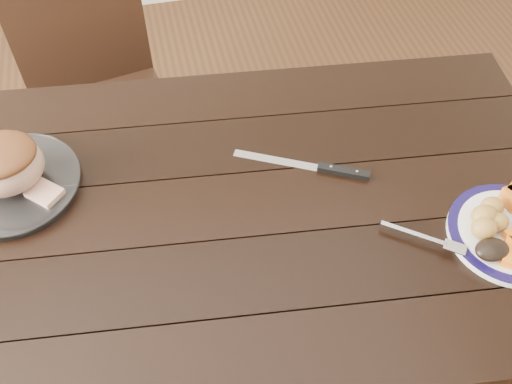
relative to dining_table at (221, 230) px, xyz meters
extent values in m
plane|color=#472B16|center=(0.00, 0.00, -0.66)|extent=(4.00, 4.00, 0.00)
cube|color=black|center=(0.00, 0.00, 0.07)|extent=(1.69, 1.07, 0.04)
cube|color=black|center=(0.76, 0.29, -0.30)|extent=(0.07, 0.07, 0.71)
cube|color=black|center=(-0.26, 0.65, -0.21)|extent=(0.49, 0.49, 0.04)
cube|color=black|center=(-0.29, 0.85, 0.04)|extent=(0.42, 0.12, 0.46)
cube|color=black|center=(-0.11, 0.86, -0.44)|extent=(0.04, 0.04, 0.43)
cube|color=black|center=(-0.05, 0.51, -0.44)|extent=(0.04, 0.04, 0.43)
cube|color=black|center=(-0.47, 0.79, -0.44)|extent=(0.04, 0.04, 0.43)
cube|color=black|center=(-0.40, 0.44, -0.44)|extent=(0.04, 0.04, 0.43)
cylinder|color=white|center=(0.58, -0.22, 0.10)|extent=(0.26, 0.26, 0.02)
torus|color=#110B39|center=(0.58, -0.22, 0.11)|extent=(0.26, 0.26, 0.02)
cylinder|color=white|center=(-0.44, 0.16, 0.10)|extent=(0.30, 0.30, 0.02)
ellipsoid|color=gold|center=(0.51, -0.21, 0.14)|extent=(0.05, 0.05, 0.05)
ellipsoid|color=gold|center=(0.55, -0.20, 0.13)|extent=(0.04, 0.04, 0.04)
ellipsoid|color=gold|center=(0.53, -0.18, 0.14)|extent=(0.05, 0.05, 0.05)
ellipsoid|color=gold|center=(0.56, -0.17, 0.13)|extent=(0.05, 0.05, 0.04)
ellipsoid|color=gold|center=(0.55, -0.20, 0.13)|extent=(0.04, 0.04, 0.04)
cube|color=orange|center=(0.54, -0.27, 0.12)|extent=(0.06, 0.07, 0.02)
ellipsoid|color=black|center=(0.51, -0.26, 0.13)|extent=(0.07, 0.05, 0.03)
cube|color=silver|center=(0.38, -0.18, 0.11)|extent=(0.12, 0.09, 0.00)
cube|color=silver|center=(0.45, -0.23, 0.11)|extent=(0.05, 0.05, 0.00)
ellipsoid|color=tan|center=(-0.44, 0.16, 0.17)|extent=(0.18, 0.15, 0.12)
cube|color=tan|center=(-0.37, 0.10, 0.12)|extent=(0.09, 0.09, 0.02)
cube|color=silver|center=(0.15, 0.10, 0.09)|extent=(0.19, 0.11, 0.00)
cube|color=black|center=(0.30, 0.03, 0.10)|extent=(0.12, 0.07, 0.01)
camera|label=1|loc=(-0.09, -0.76, 1.09)|focal=40.00mm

